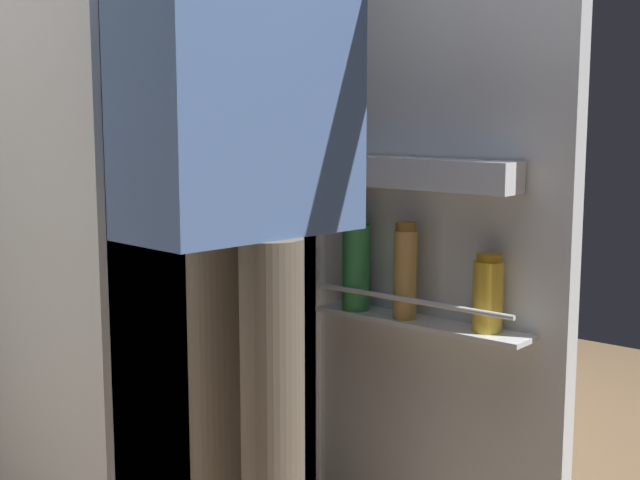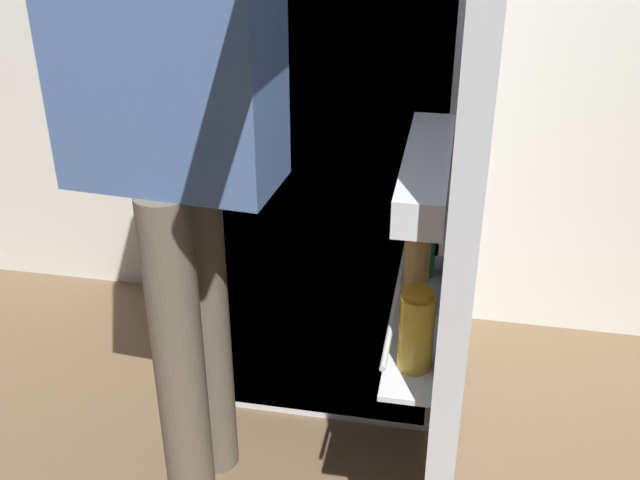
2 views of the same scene
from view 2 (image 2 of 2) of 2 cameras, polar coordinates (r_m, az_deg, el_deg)
ground_plane at (r=2.18m, az=-1.78°, el=-17.21°), size 5.25×5.25×0.00m
refrigerator at (r=2.14m, az=1.61°, el=8.98°), size 0.74×1.31×1.70m
person at (r=1.62m, az=-10.77°, el=10.52°), size 0.57×0.80×1.76m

